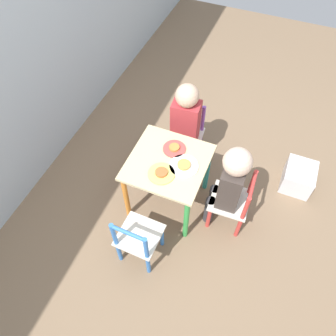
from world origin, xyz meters
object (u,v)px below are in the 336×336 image
chair_blue (138,239)px  storage_bin (298,177)px  child_right (185,121)px  plate_left (161,173)px  plate_right (174,148)px  chair_red (233,202)px  child_front (230,182)px  kids_table (168,169)px  plate_front (184,166)px  chair_purple (186,135)px

chair_blue → storage_bin: (0.99, -0.89, -0.15)m
child_right → plate_left: (-0.52, -0.03, 0.04)m
child_right → plate_right: (-0.30, -0.03, 0.04)m
chair_red → child_front: bearing=-90.0°
kids_table → plate_front: bearing=-90.0°
chair_purple → child_right: (-0.06, -0.00, 0.21)m
kids_table → chair_purple: size_ratio=1.02×
plate_right → storage_bin: 1.04m
child_front → plate_left: (-0.13, 0.41, 0.03)m
kids_table → child_right: 0.42m
child_right → storage_bin: size_ratio=2.98×
child_right → plate_front: 0.44m
storage_bin → chair_blue: bearing=138.2°
chair_blue → child_front: 0.68m
child_right → plate_right: 0.31m
kids_table → storage_bin: bearing=-59.4°
chair_red → chair_blue: (-0.49, 0.48, 0.00)m
chair_red → chair_blue: size_ratio=1.00×
chair_red → plate_left: plate_left is taller
storage_bin → plate_front: bearing=124.1°
chair_red → plate_left: size_ratio=2.91×
chair_purple → storage_bin: (0.05, -0.91, -0.15)m
child_right → plate_front: bearing=-75.4°
chair_blue → plate_front: bearing=-103.1°
child_right → plate_front: child_right is taller
chair_blue → plate_left: size_ratio=2.91×
child_right → chair_red: bearing=-42.6°
chair_purple → storage_bin: bearing=-1.8°
kids_table → chair_purple: 0.50m
storage_bin → chair_purple: bearing=93.0°
chair_blue → child_front: bearing=-129.6°
kids_table → child_front: bearing=-87.7°
child_right → child_front: child_right is taller
chair_red → plate_front: 0.44m
chair_red → storage_bin: (0.50, -0.40, -0.15)m
kids_table → chair_red: bearing=-87.7°
child_right → child_front: (-0.40, -0.45, 0.00)m
storage_bin → plate_left: bearing=125.7°
chair_red → plate_right: bearing=-103.2°
kids_table → plate_left: plate_left is taller
chair_blue → storage_bin: bearing=-130.4°
kids_table → child_right: child_right is taller
chair_red → plate_right: (0.09, 0.47, 0.25)m
chair_red → plate_front: (-0.02, 0.36, 0.25)m
child_front → plate_right: 0.43m
chair_red → plate_right: 0.54m
plate_left → kids_table: bearing=-0.0°
child_front → child_right: bearing=-133.7°
child_front → storage_bin: child_front is taller
kids_table → child_front: 0.42m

